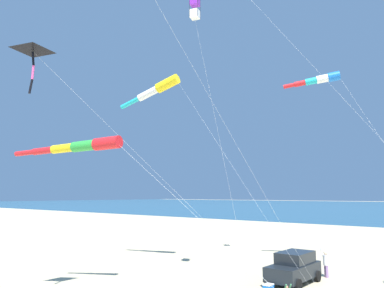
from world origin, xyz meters
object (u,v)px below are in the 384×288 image
object	(u,v)px
kite_box_blue_topmost	(195,9)
person_child_green_jacket	(326,262)
kite_windsock_long_streamer_right	(78,147)
kite_windsock_small_distant	(157,89)
kite_windsock_rainbow_low_near	(319,80)
parked_car	(294,267)
kite_delta_yellow_midlevel	(33,51)
cooler_box	(268,288)

from	to	relation	value
kite_box_blue_topmost	person_child_green_jacket	bearing A→B (deg)	150.49
kite_box_blue_topmost	kite_windsock_long_streamer_right	bearing A→B (deg)	-1.59
person_child_green_jacket	kite_windsock_small_distant	distance (m)	17.36
person_child_green_jacket	kite_windsock_rainbow_low_near	xyz separation A→B (m)	(-2.98, -0.94, 13.28)
kite_windsock_rainbow_low_near	parked_car	bearing A→B (deg)	0.21
parked_car	kite_delta_yellow_midlevel	xyz separation A→B (m)	(13.61, -6.97, 11.42)
parked_car	kite_windsock_rainbow_low_near	xyz separation A→B (m)	(-5.83, -0.02, 13.33)
kite_windsock_rainbow_low_near	kite_windsock_long_streamer_right	bearing A→B (deg)	-11.47
cooler_box	person_child_green_jacket	bearing A→B (deg)	167.88
cooler_box	kite_windsock_rainbow_low_near	size ratio (longest dim) A/B	0.04
kite_windsock_small_distant	person_child_green_jacket	bearing A→B (deg)	114.41
cooler_box	person_child_green_jacket	distance (m)	5.79
parked_car	kite_windsock_small_distant	bearing A→B (deg)	-78.22
kite_windsock_long_streamer_right	kite_box_blue_topmost	bearing A→B (deg)	178.41
kite_windsock_long_streamer_right	kite_windsock_small_distant	world-z (taller)	kite_windsock_small_distant
kite_box_blue_topmost	cooler_box	bearing A→B (deg)	125.71
kite_windsock_small_distant	kite_delta_yellow_midlevel	bearing A→B (deg)	14.49
parked_car	kite_windsock_rainbow_low_near	world-z (taller)	kite_windsock_rainbow_low_near
kite_delta_yellow_midlevel	kite_windsock_long_streamer_right	bearing A→B (deg)	102.68
parked_car	kite_delta_yellow_midlevel	bearing A→B (deg)	-27.13
kite_delta_yellow_midlevel	kite_windsock_rainbow_low_near	bearing A→B (deg)	160.33
person_child_green_jacket	kite_windsock_small_distant	size ratio (longest dim) A/B	0.12
kite_windsock_rainbow_low_near	person_child_green_jacket	bearing A→B (deg)	17.56
kite_windsock_long_streamer_right	kite_windsock_small_distant	bearing A→B (deg)	-150.47
cooler_box	kite_delta_yellow_midlevel	distance (m)	17.62
kite_box_blue_topmost	kite_windsock_small_distant	size ratio (longest dim) A/B	1.16
person_child_green_jacket	kite_box_blue_topmost	xyz separation A→B (m)	(8.00, -4.53, 15.92)
cooler_box	kite_windsock_rainbow_low_near	world-z (taller)	kite_windsock_rainbow_low_near
cooler_box	kite_windsock_long_streamer_right	bearing A→B (deg)	-19.22
person_child_green_jacket	kite_windsock_long_streamer_right	size ratio (longest dim) A/B	0.14
parked_car	kite_box_blue_topmost	bearing A→B (deg)	-35.06
parked_car	cooler_box	bearing A→B (deg)	-5.89
parked_car	kite_windsock_small_distant	size ratio (longest dim) A/B	0.28
kite_windsock_rainbow_low_near	kite_delta_yellow_midlevel	bearing A→B (deg)	-19.67
kite_delta_yellow_midlevel	kite_windsock_small_distant	bearing A→B (deg)	-165.51
parked_car	kite_box_blue_topmost	world-z (taller)	kite_box_blue_topmost
parked_car	kite_box_blue_topmost	xyz separation A→B (m)	(5.14, -3.61, 15.97)
kite_delta_yellow_midlevel	kite_windsock_small_distant	xyz separation A→B (m)	(-11.53, -2.98, 1.23)
kite_windsock_long_streamer_right	kite_delta_yellow_midlevel	world-z (taller)	kite_delta_yellow_midlevel
parked_car	kite_windsock_small_distant	world-z (taller)	kite_windsock_small_distant
kite_box_blue_topmost	kite_delta_yellow_midlevel	xyz separation A→B (m)	(8.47, -3.37, -4.55)
person_child_green_jacket	kite_windsock_small_distant	bearing A→B (deg)	-65.59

